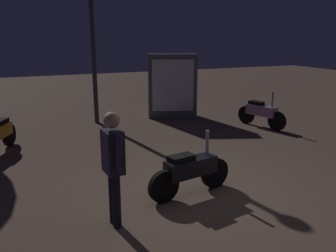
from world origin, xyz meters
TOP-DOWN VIEW (x-y plane):
  - ground_plane at (0.00, 0.00)m, footprint 40.00×40.00m
  - motorcycle_black_foreground at (-0.28, 0.02)m, footprint 1.65×0.46m
  - motorcycle_pink_parked_right at (3.76, 3.37)m, footprint 0.58×1.62m
  - person_rider_beside at (-1.75, -0.47)m, footprint 0.27×0.67m
  - streetlamp_near at (-0.68, 5.85)m, footprint 0.36×0.36m
  - kiosk_billboard at (1.85, 5.64)m, footprint 1.67×1.04m

SIDE VIEW (x-z plane):
  - ground_plane at x=0.00m, z-range 0.00..0.00m
  - motorcycle_black_foreground at x=-0.28m, z-range -0.12..0.99m
  - motorcycle_pink_parked_right at x=3.76m, z-range -0.12..0.99m
  - person_rider_beside at x=-1.75m, z-range 0.17..1.87m
  - kiosk_billboard at x=1.85m, z-range 0.00..2.10m
  - streetlamp_near at x=-0.68m, z-range 0.70..6.30m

